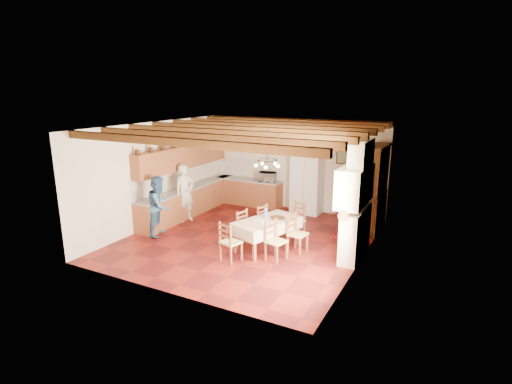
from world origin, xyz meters
TOP-DOWN VIEW (x-y plane):
  - floor at (0.00, 0.00)m, footprint 6.00×6.50m
  - ceiling at (0.00, 0.00)m, footprint 6.00×6.50m
  - wall_back at (0.00, 3.26)m, footprint 6.00×0.02m
  - wall_front at (0.00, -3.26)m, footprint 6.00×0.02m
  - wall_left at (-3.01, 0.00)m, footprint 0.02×6.50m
  - wall_right at (3.01, 0.00)m, footprint 0.02×6.50m
  - ceiling_beams at (0.00, 0.00)m, footprint 6.00×6.30m
  - lower_cabinets_left at (-2.70, 1.05)m, footprint 0.60×4.30m
  - lower_cabinets_back at (-1.55, 2.95)m, footprint 2.30×0.60m
  - countertop_left at (-2.70, 1.05)m, footprint 0.62×4.30m
  - countertop_back at (-1.55, 2.95)m, footprint 2.34×0.62m
  - backsplash_left at (-2.98, 1.05)m, footprint 0.03×4.30m
  - backsplash_back at (-1.55, 3.23)m, footprint 2.30×0.03m
  - upper_cabinets at (-2.83, 1.05)m, footprint 0.35×4.20m
  - fireplace at (2.72, 0.20)m, footprint 0.56×1.60m
  - wall_picture at (1.55, 3.23)m, footprint 0.34×0.03m
  - refrigerator at (0.55, 3.06)m, footprint 1.00×0.84m
  - hutch at (2.75, 2.29)m, footprint 0.60×1.35m
  - dining_table at (0.72, -0.31)m, footprint 1.39×1.90m
  - chandelier at (0.72, -0.31)m, footprint 0.47×0.47m
  - chair_left_near at (-0.07, -0.43)m, footprint 0.48×0.49m
  - chair_left_far at (0.19, 0.22)m, footprint 0.49×0.50m
  - chair_right_near at (1.23, -0.85)m, footprint 0.49×0.51m
  - chair_right_far at (1.49, -0.17)m, footprint 0.46×0.47m
  - chair_end_near at (0.31, -1.37)m, footprint 0.51×0.50m
  - chair_end_far at (1.04, 0.78)m, footprint 0.54×0.53m
  - person_man at (-2.42, 0.51)m, footprint 0.62×0.74m
  - person_woman_blue at (-2.29, -0.78)m, footprint 0.84×0.96m
  - person_woman_red at (2.23, 1.23)m, footprint 0.65×1.09m
  - microwave at (-0.85, 2.95)m, footprint 0.63×0.50m
  - fridge_vase at (0.65, 3.06)m, footprint 0.34×0.34m

SIDE VIEW (x-z plane):
  - floor at x=0.00m, z-range -0.02..0.00m
  - lower_cabinets_left at x=-2.70m, z-range 0.00..0.86m
  - lower_cabinets_back at x=-1.55m, z-range 0.00..0.86m
  - chair_left_near at x=-0.07m, z-range 0.00..0.96m
  - chair_left_far at x=0.19m, z-range 0.00..0.96m
  - chair_right_near at x=1.23m, z-range 0.00..0.96m
  - chair_right_far at x=1.49m, z-range 0.00..0.96m
  - chair_end_near at x=0.31m, z-range 0.00..0.96m
  - chair_end_far at x=1.04m, z-range 0.00..0.96m
  - dining_table at x=0.72m, z-range 0.29..1.04m
  - person_woman_blue at x=-2.29m, z-range 0.00..1.65m
  - person_woman_red at x=2.23m, z-range 0.00..1.74m
  - person_man at x=-2.42m, z-range 0.00..1.74m
  - countertop_left at x=-2.70m, z-range 0.86..0.90m
  - countertop_back at x=-1.55m, z-range 0.86..0.90m
  - refrigerator at x=0.55m, z-range 0.00..1.90m
  - microwave at x=-0.85m, z-range 0.90..1.20m
  - backsplash_left at x=-2.98m, z-range 0.90..1.50m
  - backsplash_back at x=-1.55m, z-range 0.90..1.50m
  - hutch at x=2.75m, z-range 0.00..2.43m
  - fireplace at x=2.72m, z-range 0.00..2.80m
  - wall_back at x=0.00m, z-range 0.00..3.00m
  - wall_front at x=0.00m, z-range 0.00..3.00m
  - wall_left at x=-3.01m, z-range 0.00..3.00m
  - wall_right at x=3.01m, z-range 0.00..3.00m
  - upper_cabinets at x=-2.83m, z-range 1.50..2.20m
  - wall_picture at x=1.55m, z-range 1.64..2.06m
  - fridge_vase at x=0.65m, z-range 1.90..2.24m
  - chandelier at x=0.72m, z-range 2.23..2.27m
  - ceiling_beams at x=0.00m, z-range 2.83..2.99m
  - ceiling at x=0.00m, z-range 3.00..3.02m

